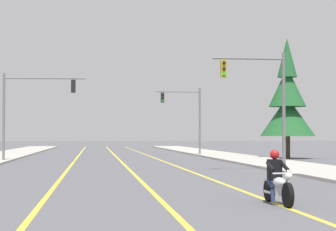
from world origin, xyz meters
The scene contains 9 objects.
lane_stripe_center centered at (0.21, 45.00, 0.00)m, with size 0.16×100.00×0.01m, color yellow.
lane_stripe_left centered at (-3.10, 45.00, 0.00)m, with size 0.16×100.00×0.01m, color yellow.
lane_stripe_right centered at (3.22, 45.00, 0.00)m, with size 0.16×100.00×0.01m, color yellow.
sidewalk_kerb_right centered at (9.66, 40.00, 0.07)m, with size 4.40×110.00×0.14m, color #ADA89E.
motorcycle_with_rider centered at (3.20, 9.87, 0.59)m, with size 0.70×2.19×1.46m.
traffic_signal_near_right centered at (7.11, 25.49, 4.03)m, with size 3.87×0.37×6.20m.
traffic_signal_near_left centered at (-6.29, 38.38, 4.15)m, with size 5.75×0.54×6.20m.
traffic_signal_mid_right centered at (6.80, 50.75, 4.05)m, with size 4.17×0.43×6.20m.
conifer_tree_right_verge_far centered at (13.59, 42.23, 4.41)m, with size 4.37×4.37×9.62m.
Camera 1 is at (-1.67, -6.71, 1.85)m, focal length 67.81 mm.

